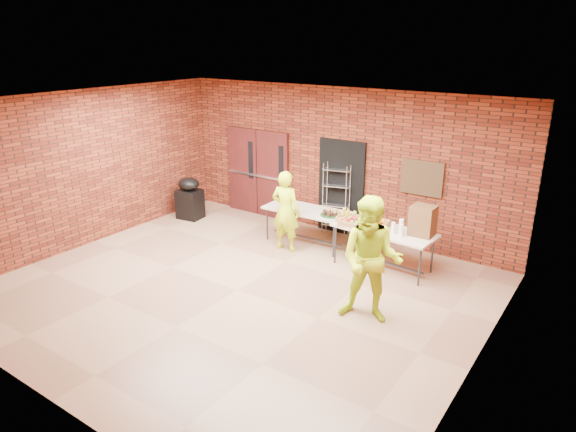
{
  "coord_description": "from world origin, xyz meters",
  "views": [
    {
      "loc": [
        5.27,
        -6.09,
        4.21
      ],
      "look_at": [
        0.11,
        1.4,
        0.99
      ],
      "focal_mm": 32.0,
      "sensor_mm": 36.0,
      "label": 1
    }
  ],
  "objects_px": {
    "covered_grill": "(190,198)",
    "volunteer_woman": "(286,211)",
    "coffee_dispenser": "(423,221)",
    "table_left": "(307,212)",
    "table_right": "(384,233)",
    "wire_rack": "(336,200)",
    "volunteer_man": "(371,260)"
  },
  "relations": [
    {
      "from": "table_right",
      "to": "coffee_dispenser",
      "type": "distance_m",
      "value": 0.77
    },
    {
      "from": "table_left",
      "to": "volunteer_man",
      "type": "distance_m",
      "value": 3.21
    },
    {
      "from": "table_right",
      "to": "volunteer_man",
      "type": "height_order",
      "value": "volunteer_man"
    },
    {
      "from": "table_right",
      "to": "table_left",
      "type": "bearing_deg",
      "value": 177.78
    },
    {
      "from": "coffee_dispenser",
      "to": "volunteer_woman",
      "type": "xyz_separation_m",
      "value": [
        -2.71,
        -0.42,
        -0.23
      ]
    },
    {
      "from": "table_right",
      "to": "volunteer_man",
      "type": "xyz_separation_m",
      "value": [
        0.61,
        -1.84,
        0.28
      ]
    },
    {
      "from": "coffee_dispenser",
      "to": "volunteer_man",
      "type": "distance_m",
      "value": 1.96
    },
    {
      "from": "table_left",
      "to": "coffee_dispenser",
      "type": "distance_m",
      "value": 2.55
    },
    {
      "from": "covered_grill",
      "to": "table_right",
      "type": "bearing_deg",
      "value": -7.2
    },
    {
      "from": "covered_grill",
      "to": "volunteer_man",
      "type": "xyz_separation_m",
      "value": [
        5.65,
        -1.8,
        0.49
      ]
    },
    {
      "from": "table_left",
      "to": "table_right",
      "type": "distance_m",
      "value": 1.85
    },
    {
      "from": "wire_rack",
      "to": "covered_grill",
      "type": "xyz_separation_m",
      "value": [
        -3.42,
        -1.07,
        -0.3
      ]
    },
    {
      "from": "table_left",
      "to": "coffee_dispenser",
      "type": "relative_size",
      "value": 3.4
    },
    {
      "from": "table_left",
      "to": "covered_grill",
      "type": "distance_m",
      "value": 3.21
    },
    {
      "from": "coffee_dispenser",
      "to": "covered_grill",
      "type": "bearing_deg",
      "value": -178.44
    },
    {
      "from": "coffee_dispenser",
      "to": "covered_grill",
      "type": "xyz_separation_m",
      "value": [
        -5.71,
        -0.16,
        -0.56
      ]
    },
    {
      "from": "table_left",
      "to": "coffee_dispenser",
      "type": "height_order",
      "value": "coffee_dispenser"
    },
    {
      "from": "wire_rack",
      "to": "volunteer_woman",
      "type": "relative_size",
      "value": 0.96
    },
    {
      "from": "table_right",
      "to": "volunteer_man",
      "type": "relative_size",
      "value": 0.99
    },
    {
      "from": "covered_grill",
      "to": "volunteer_man",
      "type": "relative_size",
      "value": 0.51
    },
    {
      "from": "wire_rack",
      "to": "volunteer_man",
      "type": "distance_m",
      "value": 3.64
    },
    {
      "from": "wire_rack",
      "to": "volunteer_man",
      "type": "bearing_deg",
      "value": -66.95
    },
    {
      "from": "table_left",
      "to": "volunteer_woman",
      "type": "relative_size",
      "value": 1.12
    },
    {
      "from": "table_right",
      "to": "volunteer_woman",
      "type": "distance_m",
      "value": 2.06
    },
    {
      "from": "table_right",
      "to": "volunteer_man",
      "type": "bearing_deg",
      "value": -66.98
    },
    {
      "from": "covered_grill",
      "to": "volunteer_woman",
      "type": "bearing_deg",
      "value": -12.62
    },
    {
      "from": "coffee_dispenser",
      "to": "wire_rack",
      "type": "bearing_deg",
      "value": 158.29
    },
    {
      "from": "wire_rack",
      "to": "table_right",
      "type": "height_order",
      "value": "wire_rack"
    },
    {
      "from": "table_right",
      "to": "covered_grill",
      "type": "relative_size",
      "value": 1.95
    },
    {
      "from": "table_right",
      "to": "coffee_dispenser",
      "type": "bearing_deg",
      "value": 14.68
    },
    {
      "from": "volunteer_woman",
      "to": "volunteer_man",
      "type": "bearing_deg",
      "value": 143.74
    },
    {
      "from": "wire_rack",
      "to": "table_right",
      "type": "relative_size",
      "value": 0.82
    }
  ]
}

